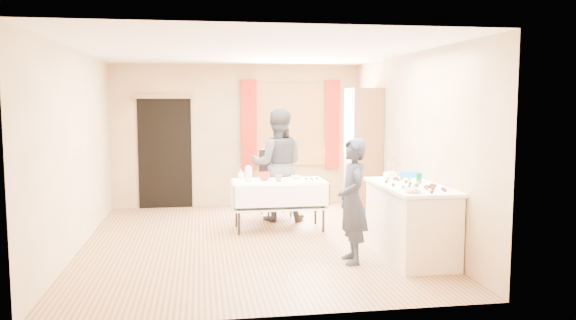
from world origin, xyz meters
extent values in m
cube|color=#9E7047|center=(0.00, 0.00, -0.01)|extent=(4.50, 5.50, 0.02)
cube|color=white|center=(0.00, 0.00, 2.61)|extent=(4.50, 5.50, 0.02)
cube|color=tan|center=(0.00, 2.76, 1.30)|extent=(4.50, 0.02, 2.60)
cube|color=tan|center=(0.00, -2.76, 1.30)|extent=(4.50, 0.02, 2.60)
cube|color=tan|center=(-2.26, 0.00, 1.30)|extent=(0.02, 5.50, 2.60)
cube|color=tan|center=(2.26, 0.00, 1.30)|extent=(0.02, 5.50, 2.60)
cube|color=olive|center=(1.00, 2.72, 1.50)|extent=(1.32, 0.06, 1.52)
cube|color=white|center=(1.00, 2.71, 1.50)|extent=(1.20, 0.02, 1.40)
cube|color=#B12215|center=(0.22, 2.67, 1.50)|extent=(0.28, 0.06, 1.65)
cube|color=#B12215|center=(1.78, 2.67, 1.50)|extent=(0.28, 0.06, 1.65)
cube|color=black|center=(-1.30, 2.73, 1.00)|extent=(0.95, 0.04, 2.00)
cube|color=olive|center=(-1.30, 2.70, 2.02)|extent=(1.05, 0.06, 0.08)
cube|color=brown|center=(1.99, 1.32, 1.07)|extent=(0.50, 0.60, 2.15)
cube|color=#F4E2C9|center=(1.89, -1.08, 0.43)|extent=(0.68, 1.51, 0.86)
cube|color=white|center=(1.89, -1.08, 0.89)|extent=(0.74, 1.57, 0.04)
cube|color=white|center=(0.49, 0.67, 0.73)|extent=(1.37, 0.69, 0.04)
cube|color=black|center=(0.59, 1.70, 0.49)|extent=(0.53, 0.53, 0.07)
cube|color=black|center=(0.55, 1.91, 0.79)|extent=(0.46, 0.12, 0.65)
imported|color=#21283A|center=(1.12, -1.19, 0.75)|extent=(0.55, 0.37, 1.50)
imported|color=black|center=(0.57, 1.35, 0.91)|extent=(1.05, 0.90, 1.81)
cylinder|color=#02811C|center=(2.04, -0.96, 0.97)|extent=(0.07, 0.07, 0.12)
imported|color=white|center=(1.68, -1.65, 0.93)|extent=(0.22, 0.22, 0.05)
cube|color=white|center=(1.83, -0.47, 0.95)|extent=(0.17, 0.14, 0.08)
cube|color=#1D76F1|center=(2.15, -0.41, 0.95)|extent=(0.35, 0.29, 0.08)
cylinder|color=silver|center=(0.02, 0.58, 0.86)|extent=(0.14, 0.14, 0.22)
imported|color=red|center=(0.28, 0.70, 0.81)|extent=(0.17, 0.17, 0.13)
imported|color=red|center=(0.46, 0.51, 0.81)|extent=(0.12, 0.12, 0.11)
imported|color=white|center=(0.78, 0.80, 0.78)|extent=(0.25, 0.25, 0.05)
cube|color=white|center=(0.96, 0.53, 0.76)|extent=(0.32, 0.26, 0.02)
imported|color=white|center=(-0.06, 0.86, 0.83)|extent=(0.11, 0.11, 0.16)
sphere|color=#3F2314|center=(1.92, -0.68, 0.93)|extent=(0.04, 0.04, 0.04)
sphere|color=#361E11|center=(1.76, -1.36, 0.93)|extent=(0.04, 0.04, 0.04)
sphere|color=#361E11|center=(1.97, -1.54, 0.93)|extent=(0.04, 0.04, 0.04)
sphere|color=#361E11|center=(2.08, -1.26, 0.93)|extent=(0.04, 0.04, 0.04)
sphere|color=#361E11|center=(1.87, -1.10, 0.93)|extent=(0.04, 0.04, 0.04)
sphere|color=#361E11|center=(1.82, -0.67, 0.93)|extent=(0.04, 0.04, 0.04)
sphere|color=#3F2314|center=(1.99, -0.76, 0.93)|extent=(0.04, 0.04, 0.04)
sphere|color=#361E11|center=(1.67, -1.40, 0.93)|extent=(0.04, 0.04, 0.04)
sphere|color=#361E11|center=(2.08, -1.27, 0.93)|extent=(0.04, 0.04, 0.04)
sphere|color=#361E11|center=(1.89, -1.28, 0.93)|extent=(0.04, 0.04, 0.04)
sphere|color=#361E11|center=(1.84, -0.76, 0.93)|extent=(0.04, 0.04, 0.04)
sphere|color=#361E11|center=(2.06, -1.66, 0.93)|extent=(0.04, 0.04, 0.04)
sphere|color=#3F2314|center=(2.01, -1.04, 0.93)|extent=(0.04, 0.04, 0.04)
sphere|color=#361E11|center=(2.00, -1.39, 0.93)|extent=(0.04, 0.04, 0.04)
sphere|color=#361E11|center=(1.89, -1.23, 0.93)|extent=(0.04, 0.04, 0.04)
sphere|color=#361E11|center=(1.86, -0.64, 0.93)|extent=(0.04, 0.04, 0.04)
sphere|color=#361E11|center=(1.87, -1.76, 0.93)|extent=(0.04, 0.04, 0.04)
sphere|color=#361E11|center=(1.70, -1.68, 0.93)|extent=(0.04, 0.04, 0.04)
sphere|color=#3F2314|center=(1.72, -0.70, 0.93)|extent=(0.04, 0.04, 0.04)
sphere|color=#361E11|center=(1.63, -0.92, 0.93)|extent=(0.04, 0.04, 0.04)
sphere|color=#361E11|center=(1.73, -1.64, 0.93)|extent=(0.04, 0.04, 0.04)
sphere|color=#361E11|center=(1.87, -0.96, 0.93)|extent=(0.04, 0.04, 0.04)
sphere|color=#361E11|center=(1.63, -1.18, 0.93)|extent=(0.04, 0.04, 0.04)
sphere|color=#361E11|center=(1.78, -1.53, 0.93)|extent=(0.04, 0.04, 0.04)
sphere|color=#3F2314|center=(1.91, -1.52, 0.93)|extent=(0.04, 0.04, 0.04)
sphere|color=#361E11|center=(1.94, -1.40, 0.93)|extent=(0.04, 0.04, 0.04)
sphere|color=#361E11|center=(1.96, -1.39, 0.93)|extent=(0.04, 0.04, 0.04)
sphere|color=#361E11|center=(2.09, -1.33, 0.93)|extent=(0.04, 0.04, 0.04)
sphere|color=#361E11|center=(1.77, -1.46, 0.93)|extent=(0.04, 0.04, 0.04)
sphere|color=#361E11|center=(2.08, -1.57, 0.93)|extent=(0.04, 0.04, 0.04)
camera|label=1|loc=(-0.67, -7.59, 1.93)|focal=35.00mm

